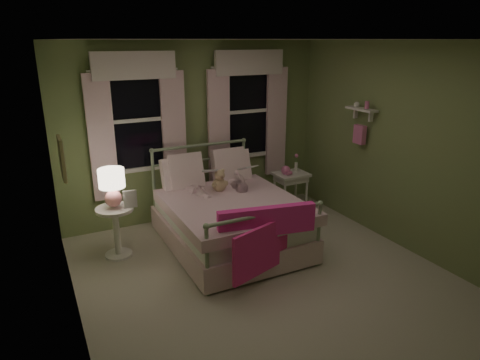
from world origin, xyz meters
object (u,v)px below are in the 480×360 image
child_right (233,165)px  table_lamp (112,184)px  bed (228,217)px  child_left (195,170)px  teddy_bear (219,182)px  nightstand_right (291,179)px  nightstand_left (116,225)px

child_right → table_lamp: (-1.66, -0.10, 0.00)m
bed → child_left: 0.76m
teddy_bear → nightstand_right: (1.34, 0.29, -0.24)m
child_left → table_lamp: bearing=-1.0°
teddy_bear → nightstand_right: teddy_bear is taller
teddy_bear → nightstand_left: bearing=177.4°
child_right → teddy_bear: child_right is taller
nightstand_left → child_left: bearing=5.0°
child_left → teddy_bear: 0.36m
child_right → table_lamp: size_ratio=1.60×
child_right → bed: bearing=63.4°
child_left → teddy_bear: child_left is taller
child_left → nightstand_left: bearing=-1.0°
table_lamp → nightstand_right: (2.71, 0.23, -0.40)m
child_left → bed: bearing=117.6°
bed → child_left: child_left is taller
child_left → nightstand_left: 1.22m
teddy_bear → nightstand_right: 1.39m
child_left → table_lamp: (-1.10, -0.10, 0.01)m
bed → table_lamp: size_ratio=4.26×
teddy_bear → nightstand_right: bearing=12.3°
teddy_bear → child_right: bearing=29.5°
bed → child_left: (-0.28, 0.42, 0.56)m
bed → nightstand_left: bed is taller
bed → nightstand_right: size_ratio=3.18×
child_left → teddy_bear: bearing=144.5°
child_right → nightstand_left: (-1.66, -0.10, -0.53)m
bed → nightstand_left: 1.42m
child_left → table_lamp: size_ratio=1.59×
bed → teddy_bear: (-0.00, 0.26, 0.41)m
bed → child_right: bearing=56.4°
child_right → teddy_bear: size_ratio=2.42×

